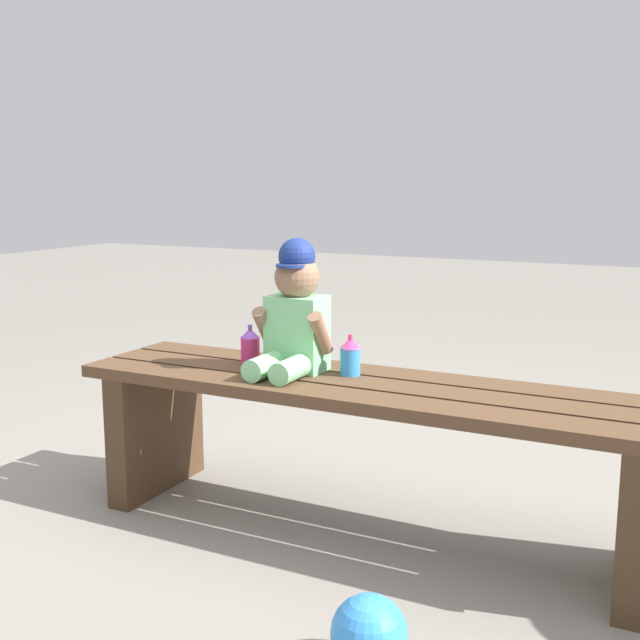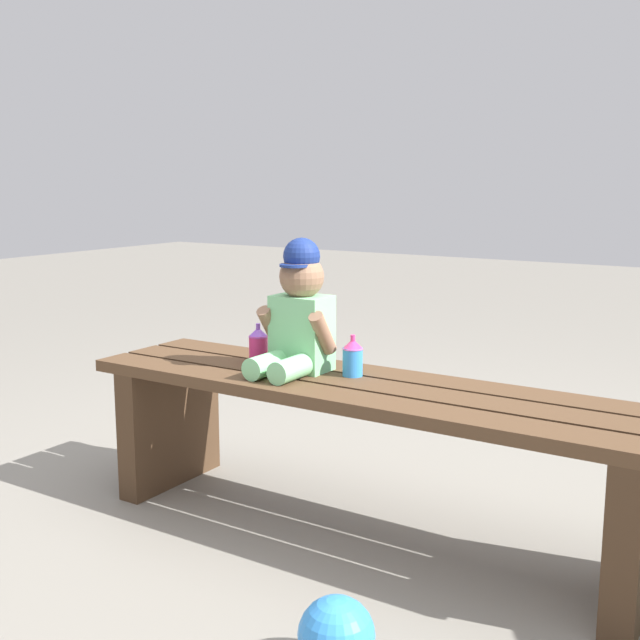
# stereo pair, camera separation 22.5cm
# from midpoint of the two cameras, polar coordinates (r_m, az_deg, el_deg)

# --- Properties ---
(ground_plane) EXTENTS (16.00, 16.00, 0.00)m
(ground_plane) POSITION_cam_midpoint_polar(r_m,az_deg,el_deg) (2.44, 0.45, -15.05)
(ground_plane) COLOR gray
(park_bench) EXTENTS (1.76, 0.42, 0.46)m
(park_bench) POSITION_cam_midpoint_polar(r_m,az_deg,el_deg) (2.32, 0.46, -7.90)
(park_bench) COLOR #513823
(park_bench) RESTS_ON ground_plane
(child_figure) EXTENTS (0.23, 0.27, 0.40)m
(child_figure) POSITION_cam_midpoint_polar(r_m,az_deg,el_deg) (2.37, -4.58, 0.40)
(child_figure) COLOR #7FCC8C
(child_figure) RESTS_ON park_bench
(sippy_cup_left) EXTENTS (0.06, 0.06, 0.12)m
(sippy_cup_left) POSITION_cam_midpoint_polar(r_m,az_deg,el_deg) (2.52, -7.62, -1.84)
(sippy_cup_left) COLOR #E5337F
(sippy_cup_left) RESTS_ON park_bench
(sippy_cup_right) EXTENTS (0.06, 0.06, 0.12)m
(sippy_cup_right) POSITION_cam_midpoint_polar(r_m,az_deg,el_deg) (2.35, -0.55, -2.64)
(sippy_cup_right) COLOR #338CE5
(sippy_cup_right) RESTS_ON park_bench
(toy_ball) EXTENTS (0.17, 0.17, 0.17)m
(toy_ball) POSITION_cam_midpoint_polar(r_m,az_deg,el_deg) (1.81, -0.28, -21.74)
(toy_ball) COLOR #338CE5
(toy_ball) RESTS_ON ground_plane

